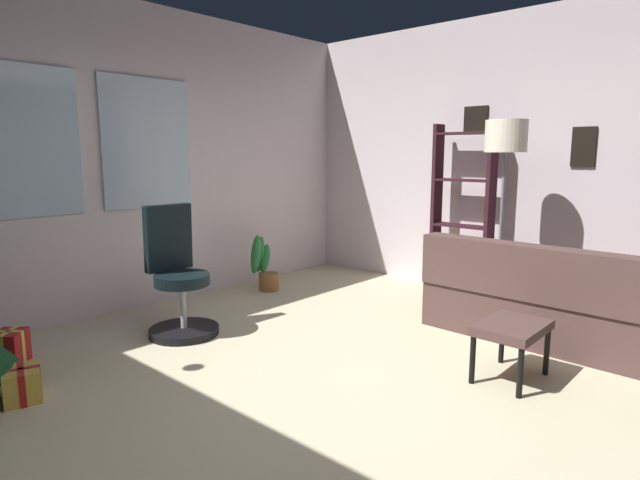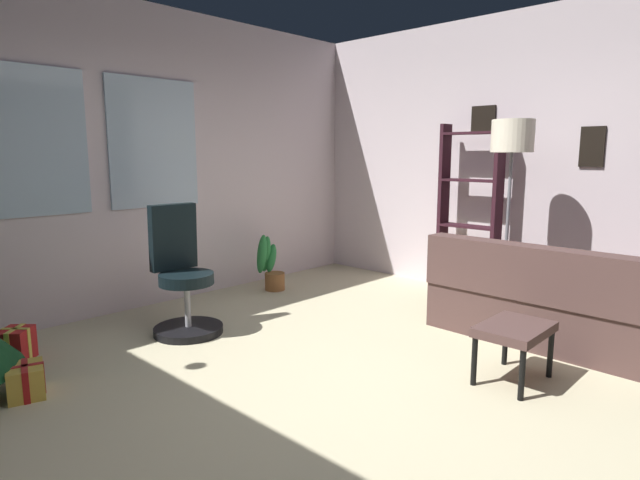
{
  "view_description": "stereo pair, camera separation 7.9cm",
  "coord_description": "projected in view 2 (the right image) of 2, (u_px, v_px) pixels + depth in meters",
  "views": [
    {
      "loc": [
        -2.49,
        -1.8,
        1.46
      ],
      "look_at": [
        -0.24,
        0.22,
        0.96
      ],
      "focal_mm": 29.38,
      "sensor_mm": 36.0,
      "label": 1
    },
    {
      "loc": [
        -2.43,
        -1.86,
        1.46
      ],
      "look_at": [
        -0.24,
        0.22,
        0.96
      ],
      "focal_mm": 29.38,
      "sensor_mm": 36.0,
      "label": 2
    }
  ],
  "objects": [
    {
      "name": "gift_box_red",
      "position": [
        16.0,
        345.0,
        3.71
      ],
      "size": [
        0.28,
        0.28,
        0.25
      ],
      "color": "red",
      "rests_on": "ground_plane"
    },
    {
      "name": "wall_right_with_frames",
      "position": [
        553.0,
        158.0,
        4.99
      ],
      "size": [
        0.12,
        5.5,
        2.83
      ],
      "color": "silver",
      "rests_on": "ground_plane"
    },
    {
      "name": "footstool",
      "position": [
        514.0,
        333.0,
        3.35
      ],
      "size": [
        0.52,
        0.37,
        0.38
      ],
      "color": "#4F3734",
      "rests_on": "ground_plane"
    },
    {
      "name": "potted_plant",
      "position": [
        270.0,
        266.0,
        5.64
      ],
      "size": [
        0.34,
        0.3,
        0.64
      ],
      "color": "#985F33",
      "rests_on": "ground_plane"
    },
    {
      "name": "gift_box_gold",
      "position": [
        26.0,
        381.0,
        3.18
      ],
      "size": [
        0.26,
        0.3,
        0.2
      ],
      "color": "gold",
      "rests_on": "ground_plane"
    },
    {
      "name": "office_chair",
      "position": [
        183.0,
        284.0,
        4.28
      ],
      "size": [
        0.56,
        0.56,
        1.06
      ],
      "color": "black",
      "rests_on": "ground_plane"
    },
    {
      "name": "bookshelf",
      "position": [
        470.0,
        219.0,
        5.37
      ],
      "size": [
        0.18,
        0.64,
        1.77
      ],
      "color": "#33161F",
      "rests_on": "ground_plane"
    },
    {
      "name": "wall_back_with_windows",
      "position": [
        137.0,
        158.0,
        4.9
      ],
      "size": [
        5.42,
        0.12,
        2.83
      ],
      "color": "silver",
      "rests_on": "ground_plane"
    },
    {
      "name": "ground_plane",
      "position": [
        372.0,
        400.0,
        3.25
      ],
      "size": [
        5.42,
        5.5,
        0.1
      ],
      "primitive_type": "cube",
      "color": "beige"
    },
    {
      "name": "floor_lamp",
      "position": [
        512.0,
        150.0,
        4.55
      ],
      "size": [
        0.36,
        0.36,
        1.75
      ],
      "color": "slate",
      "rests_on": "ground_plane"
    },
    {
      "name": "couch",
      "position": [
        585.0,
        307.0,
        4.11
      ],
      "size": [
        1.67,
        2.02,
        0.79
      ],
      "color": "#4F3734",
      "rests_on": "ground_plane"
    }
  ]
}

